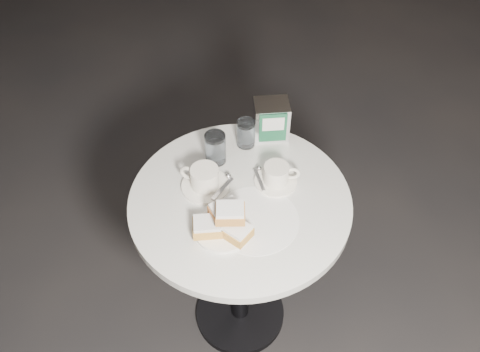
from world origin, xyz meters
name	(u,v)px	position (x,y,z in m)	size (l,w,h in m)	color
ground	(240,314)	(0.00, 0.00, 0.00)	(7.00, 7.00, 0.00)	black
cafe_table	(240,237)	(0.00, 0.00, 0.55)	(0.70, 0.70, 0.74)	black
sugar_spill	(255,219)	(0.05, -0.08, 0.75)	(0.27, 0.27, 0.00)	white
beignet_plate	(224,223)	(-0.05, -0.12, 0.79)	(0.20, 0.20, 0.11)	white
coffee_cup_left	(205,179)	(-0.11, 0.05, 0.78)	(0.20, 0.20, 0.08)	white
coffee_cup_right	(277,176)	(0.12, 0.07, 0.78)	(0.15, 0.14, 0.07)	white
water_glass_left	(215,148)	(-0.08, 0.17, 0.80)	(0.08, 0.08, 0.11)	silver
water_glass_right	(246,134)	(0.02, 0.25, 0.79)	(0.08, 0.08, 0.10)	white
napkin_dispenser	(271,120)	(0.11, 0.30, 0.81)	(0.12, 0.11, 0.14)	silver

